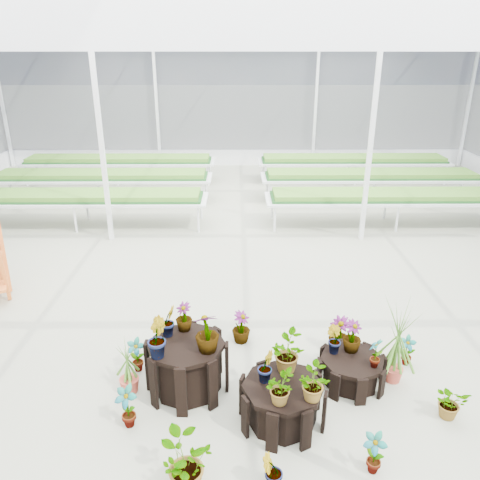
{
  "coord_description": "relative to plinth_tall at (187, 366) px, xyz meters",
  "views": [
    {
      "loc": [
        0.01,
        -6.45,
        4.2
      ],
      "look_at": [
        0.06,
        0.73,
        1.3
      ],
      "focal_mm": 35.0,
      "sensor_mm": 36.0,
      "label": 1
    }
  ],
  "objects": [
    {
      "name": "ground_plane",
      "position": [
        0.65,
        1.36,
        -0.36
      ],
      "size": [
        24.0,
        24.0,
        0.0
      ],
      "primitive_type": "plane",
      "color": "gray",
      "rests_on": "ground"
    },
    {
      "name": "greenhouse_shell",
      "position": [
        0.65,
        1.36,
        1.89
      ],
      "size": [
        18.0,
        24.0,
        4.5
      ],
      "primitive_type": null,
      "color": "white",
      "rests_on": "ground"
    },
    {
      "name": "steel_frame",
      "position": [
        0.65,
        1.36,
        1.89
      ],
      "size": [
        18.0,
        24.0,
        4.5
      ],
      "primitive_type": null,
      "color": "silver",
      "rests_on": "ground"
    },
    {
      "name": "nursery_benches",
      "position": [
        0.65,
        8.56,
        0.06
      ],
      "size": [
        16.0,
        7.0,
        0.84
      ],
      "primitive_type": null,
      "color": "silver",
      "rests_on": "ground"
    },
    {
      "name": "plinth_tall",
      "position": [
        0.0,
        0.0,
        0.0
      ],
      "size": [
        1.09,
        1.09,
        0.72
      ],
      "primitive_type": "cylinder",
      "rotation": [
        0.0,
        0.0,
        -0.04
      ],
      "color": "black",
      "rests_on": "ground"
    },
    {
      "name": "plinth_mid",
      "position": [
        1.2,
        -0.6,
        -0.09
      ],
      "size": [
        1.27,
        1.27,
        0.53
      ],
      "primitive_type": "cylinder",
      "rotation": [
        0.0,
        0.0,
        -0.31
      ],
      "color": "black",
      "rests_on": "ground"
    },
    {
      "name": "plinth_low",
      "position": [
        2.2,
        0.1,
        -0.16
      ],
      "size": [
        0.94,
        0.94,
        0.4
      ],
      "primitive_type": "cylinder",
      "rotation": [
        0.0,
        0.0,
        0.07
      ],
      "color": "black",
      "rests_on": "ground"
    },
    {
      "name": "nursery_plants",
      "position": [
        1.07,
        -0.26,
        0.17
      ],
      "size": [
        4.44,
        3.16,
        1.34
      ],
      "color": "#427223",
      "rests_on": "ground"
    }
  ]
}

